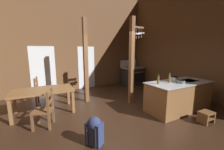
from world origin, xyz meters
name	(u,v)px	position (x,y,z in m)	size (l,w,h in m)	color
ground_plane	(119,117)	(0.00, 0.00, -0.05)	(7.91, 7.65, 0.10)	#382316
wall_back	(78,41)	(0.00, 3.50, 2.32)	(7.91, 0.14, 4.64)	brown
wall_right	(196,39)	(3.62, 0.00, 2.32)	(0.14, 7.65, 4.64)	brown
glazed_door_back_left	(43,71)	(-1.60, 3.42, 1.02)	(1.00, 0.01, 2.05)	white
glazed_panel_back_right	(87,68)	(0.36, 3.42, 1.02)	(0.84, 0.01, 2.05)	white
kitchen_island	(178,96)	(1.87, -0.61, 0.46)	(2.21, 1.08, 0.91)	olive
stove_range	(132,75)	(2.82, 2.87, 0.48)	(1.16, 0.85, 1.32)	black
support_post_with_pot_rack	(132,58)	(0.97, 0.64, 1.62)	(0.60, 0.23, 2.99)	brown
support_post_center	(86,61)	(-0.37, 1.60, 1.50)	(0.14, 0.14, 2.99)	brown
step_stool	(206,116)	(1.75, -1.52, 0.18)	(0.38, 0.31, 0.30)	brown
dining_table	(43,92)	(-1.84, 1.35, 0.65)	(1.76, 1.02, 0.74)	olive
ladderback_chair_near_window	(45,110)	(-1.90, 0.46, 0.45)	(0.58, 0.58, 0.95)	brown
ladderback_chair_by_post	(41,91)	(-1.83, 2.29, 0.45)	(0.53, 0.53, 0.95)	brown
backpack	(94,130)	(-1.13, -0.80, 0.31)	(0.38, 0.39, 0.60)	navy
stockpot_on_counter	(174,79)	(1.80, -0.46, 0.99)	(0.32, 0.24, 0.15)	silver
mixing_bowl_on_counter	(181,82)	(1.74, -0.73, 0.96)	(0.23, 0.23, 0.08)	slate
bottle_tall_on_counter	(158,80)	(1.06, -0.46, 1.03)	(0.07, 0.07, 0.29)	brown
bottle_short_on_counter	(169,79)	(1.50, -0.51, 1.04)	(0.06, 0.06, 0.31)	brown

